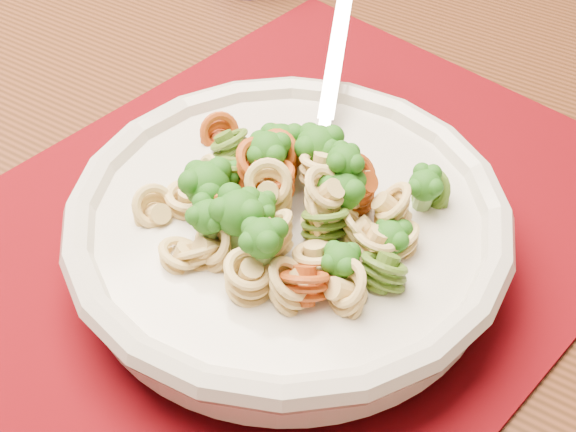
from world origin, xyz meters
TOP-DOWN VIEW (x-y plane):
  - dining_table at (0.22, -0.53)m, footprint 1.53×1.28m
  - placemat at (0.20, -0.66)m, footprint 0.55×0.47m
  - pasta_bowl at (0.18, -0.68)m, footprint 0.28×0.28m
  - pasta_broccoli_heap at (0.18, -0.68)m, footprint 0.23×0.23m
  - fork at (0.23, -0.65)m, footprint 0.14×0.15m

SIDE VIEW (x-z plane):
  - dining_table at x=0.22m, z-range 0.27..1.02m
  - placemat at x=0.20m, z-range 0.76..0.76m
  - pasta_bowl at x=0.18m, z-range 0.77..0.82m
  - fork at x=0.23m, z-range 0.77..0.84m
  - pasta_broccoli_heap at x=0.18m, z-range 0.77..0.84m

